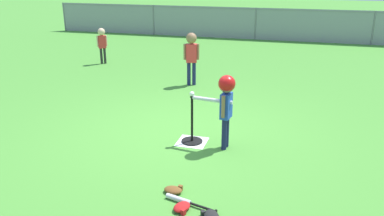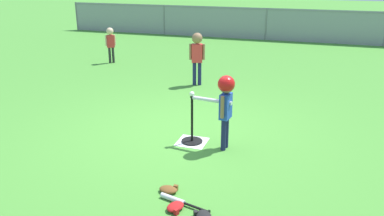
{
  "view_description": "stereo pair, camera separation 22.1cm",
  "coord_description": "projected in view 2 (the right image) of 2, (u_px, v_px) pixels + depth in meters",
  "views": [
    {
      "loc": [
        1.76,
        -5.6,
        2.5
      ],
      "look_at": [
        0.26,
        -0.34,
        0.55
      ],
      "focal_mm": 36.75,
      "sensor_mm": 36.0,
      "label": 1
    },
    {
      "loc": [
        1.97,
        -5.54,
        2.5
      ],
      "look_at": [
        0.26,
        -0.34,
        0.55
      ],
      "focal_mm": 36.75,
      "sensor_mm": 36.0,
      "label": 2
    }
  ],
  "objects": [
    {
      "name": "fielder_deep_left",
      "position": [
        110.0,
        40.0,
        10.78
      ],
      "size": [
        0.23,
        0.21,
        0.98
      ],
      "color": "#262626",
      "rests_on": "ground_plane"
    },
    {
      "name": "fielder_deep_right",
      "position": [
        197.0,
        52.0,
        8.66
      ],
      "size": [
        0.34,
        0.23,
        1.18
      ],
      "color": "#191E4C",
      "rests_on": "ground_plane"
    },
    {
      "name": "batting_tee",
      "position": [
        192.0,
        135.0,
        5.95
      ],
      "size": [
        0.32,
        0.32,
        0.73
      ],
      "color": "black",
      "rests_on": "ground_plane"
    },
    {
      "name": "glove_tossed_aside",
      "position": [
        169.0,
        189.0,
        4.64
      ],
      "size": [
        0.23,
        0.18,
        0.07
      ],
      "color": "brown",
      "rests_on": "ground_plane"
    },
    {
      "name": "ground_plane",
      "position": [
        183.0,
        131.0,
        6.37
      ],
      "size": [
        60.0,
        60.0,
        0.0
      ],
      "primitive_type": "plane",
      "color": "#478C33"
    },
    {
      "name": "batter_child",
      "position": [
        225.0,
        97.0,
        5.51
      ],
      "size": [
        0.63,
        0.31,
        1.11
      ],
      "color": "#191E4C",
      "rests_on": "ground_plane"
    },
    {
      "name": "glove_by_plate",
      "position": [
        175.0,
        207.0,
        4.3
      ],
      "size": [
        0.23,
        0.26,
        0.07
      ],
      "color": "#B21919",
      "rests_on": "ground_plane"
    },
    {
      "name": "glove_near_bats",
      "position": [
        203.0,
        216.0,
        4.14
      ],
      "size": [
        0.25,
        0.27,
        0.07
      ],
      "color": "black",
      "rests_on": "ground_plane"
    },
    {
      "name": "home_plate",
      "position": [
        192.0,
        142.0,
        5.99
      ],
      "size": [
        0.44,
        0.44,
        0.01
      ],
      "primitive_type": "cube",
      "color": "white",
      "rests_on": "ground_plane"
    },
    {
      "name": "outfield_fence",
      "position": [
        266.0,
        23.0,
        14.29
      ],
      "size": [
        16.06,
        0.06,
        1.15
      ],
      "color": "slate",
      "rests_on": "ground_plane"
    },
    {
      "name": "spare_bat_silver",
      "position": [
        178.0,
        201.0,
        4.42
      ],
      "size": [
        0.63,
        0.21,
        0.06
      ],
      "color": "silver",
      "rests_on": "ground_plane"
    },
    {
      "name": "baseball_on_tee",
      "position": [
        192.0,
        94.0,
        5.73
      ],
      "size": [
        0.07,
        0.07,
        0.07
      ],
      "primitive_type": "sphere",
      "color": "white",
      "rests_on": "batting_tee"
    }
  ]
}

